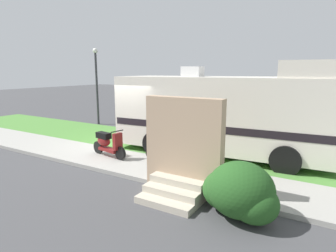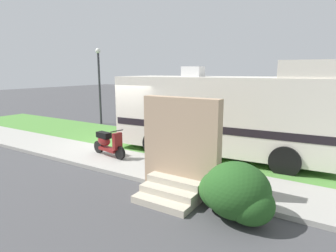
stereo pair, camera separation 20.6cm
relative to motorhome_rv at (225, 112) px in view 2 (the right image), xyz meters
The scene contains 11 objects.
ground_plane 4.04m from the motorhome_rv, 156.99° to the right, with size 80.00×80.00×0.00m, color #424244.
sidewalk 4.59m from the motorhome_rv, 142.22° to the right, with size 24.00×2.00×0.12m.
grass_strip 3.75m from the motorhome_rv, behind, with size 24.00×3.40×0.08m.
motorhome_rv is the anchor object (origin of this frame).
scooter 4.23m from the motorhome_rv, 141.70° to the right, with size 1.61×0.56×0.97m.
bicycle 2.75m from the motorhome_rv, 111.01° to the right, with size 1.70×0.52×0.90m.
pickup_truck_near 5.58m from the motorhome_rv, 125.32° to the left, with size 5.89×2.46×1.84m.
porch_steps 3.80m from the motorhome_rv, 85.78° to the right, with size 2.00×1.26×2.40m.
bush_by_porch 4.65m from the motorhome_rv, 65.88° to the right, with size 1.66×1.25×1.18m.
bottle_green 2.95m from the motorhome_rv, 89.17° to the right, with size 0.08×0.08×0.26m.
street_lamp_post 8.60m from the motorhome_rv, 165.44° to the left, with size 0.28×0.28×4.23m.
Camera 2 is at (6.99, -8.03, 3.01)m, focal length 30.39 mm.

